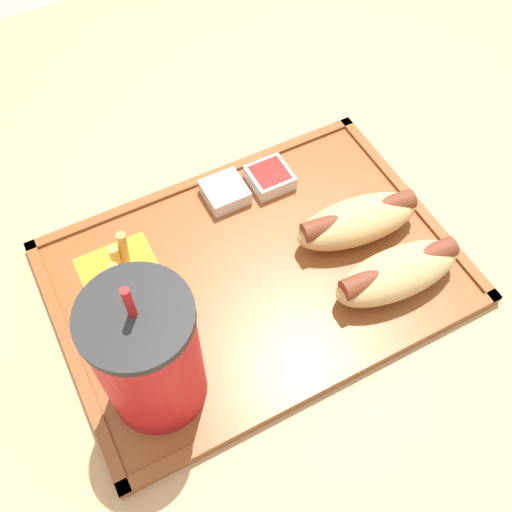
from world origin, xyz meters
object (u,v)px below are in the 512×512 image
object	(u,v)px
hot_dog_far	(398,272)
fries_carton	(125,285)
sauce_cup_mayo	(222,193)
hot_dog_near	(358,220)
sauce_cup_ketchup	(270,177)
soda_cup	(148,356)

from	to	relation	value
hot_dog_far	fries_carton	size ratio (longest dim) A/B	1.30
sauce_cup_mayo	fries_carton	bearing A→B (deg)	29.24
hot_dog_near	fries_carton	bearing A→B (deg)	-7.49
hot_dog_far	hot_dog_near	distance (m)	0.08
fries_carton	hot_dog_far	bearing A→B (deg)	156.91
hot_dog_far	hot_dog_near	size ratio (longest dim) A/B	0.98
fries_carton	sauce_cup_ketchup	world-z (taller)	fries_carton
hot_dog_far	sauce_cup_ketchup	size ratio (longest dim) A/B	3.07
sauce_cup_mayo	soda_cup	bearing A→B (deg)	49.81
hot_dog_far	hot_dog_near	bearing A→B (deg)	-90.00
hot_dog_far	fries_carton	bearing A→B (deg)	-23.09
hot_dog_far	sauce_cup_mayo	distance (m)	0.22
hot_dog_near	sauce_cup_ketchup	bearing A→B (deg)	-65.90
soda_cup	sauce_cup_ketchup	size ratio (longest dim) A/B	3.98
hot_dog_near	fries_carton	world-z (taller)	fries_carton
soda_cup	sauce_cup_ketchup	distance (m)	0.29
hot_dog_far	sauce_cup_mayo	size ratio (longest dim) A/B	3.07
hot_dog_near	sauce_cup_mayo	world-z (taller)	hot_dog_near
hot_dog_far	fries_carton	distance (m)	0.28
soda_cup	fries_carton	xyz separation A→B (m)	(-0.01, -0.10, -0.04)
fries_carton	sauce_cup_mayo	distance (m)	0.17
hot_dog_near	fries_carton	size ratio (longest dim) A/B	1.32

